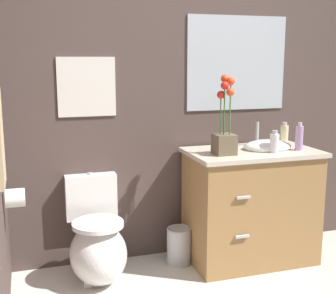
% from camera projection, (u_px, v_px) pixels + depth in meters
% --- Properties ---
extents(wall_back, '(4.41, 0.05, 2.50)m').
position_uv_depth(wall_back, '(224.00, 90.00, 3.49)').
color(wall_back, '#4C3D38').
rests_on(wall_back, ground_plane).
extents(toilet, '(0.38, 0.59, 0.69)m').
position_uv_depth(toilet, '(97.00, 245.00, 3.09)').
color(toilet, white).
rests_on(toilet, ground_plane).
extents(vanity_cabinet, '(0.94, 0.56, 1.02)m').
position_uv_depth(vanity_cabinet, '(251.00, 204.00, 3.37)').
color(vanity_cabinet, '#9E7242').
rests_on(vanity_cabinet, ground_plane).
extents(flower_vase, '(0.14, 0.14, 0.54)m').
position_uv_depth(flower_vase, '(225.00, 130.00, 3.12)').
color(flower_vase, brown).
rests_on(flower_vase, vanity_cabinet).
extents(soap_bottle, '(0.06, 0.06, 0.18)m').
position_uv_depth(soap_bottle, '(284.00, 135.00, 3.44)').
color(soap_bottle, beige).
rests_on(soap_bottle, vanity_cabinet).
extents(lotion_bottle, '(0.06, 0.06, 0.16)m').
position_uv_depth(lotion_bottle, '(274.00, 143.00, 3.20)').
color(lotion_bottle, white).
rests_on(lotion_bottle, vanity_cabinet).
extents(hand_wash_bottle, '(0.05, 0.05, 0.20)m').
position_uv_depth(hand_wash_bottle, '(299.00, 138.00, 3.28)').
color(hand_wash_bottle, '#B28CBF').
rests_on(hand_wash_bottle, vanity_cabinet).
extents(trash_bin, '(0.18, 0.18, 0.27)m').
position_uv_depth(trash_bin, '(179.00, 245.00, 3.35)').
color(trash_bin, '#B7B7BC').
rests_on(trash_bin, ground_plane).
extents(wall_poster, '(0.40, 0.01, 0.41)m').
position_uv_depth(wall_poster, '(87.00, 87.00, 3.15)').
color(wall_poster, silver).
extents(wall_mirror, '(0.80, 0.01, 0.70)m').
position_uv_depth(wall_mirror, '(237.00, 63.00, 3.45)').
color(wall_mirror, '#B2BCC6').
extents(hanging_towel, '(0.03, 0.28, 0.52)m').
position_uv_depth(hanging_towel, '(0.00, 138.00, 2.44)').
color(hanging_towel, tan).
extents(toilet_paper_roll, '(0.11, 0.11, 0.11)m').
position_uv_depth(toilet_paper_roll, '(15.00, 198.00, 2.68)').
color(toilet_paper_roll, white).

